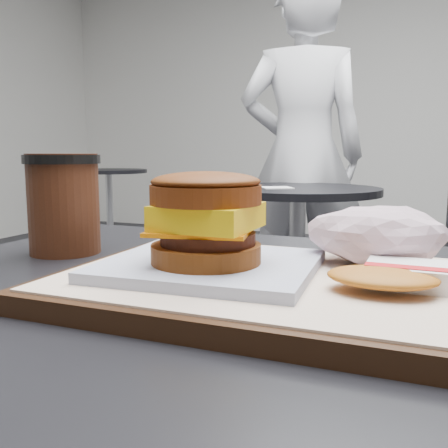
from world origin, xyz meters
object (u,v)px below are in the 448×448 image
at_px(neighbor_table, 297,233).
at_px(patron, 302,155).
at_px(coffee_cup, 64,200).
at_px(serving_tray, 271,284).
at_px(breakfast_sandwich, 208,230).
at_px(hash_brown, 405,276).
at_px(crumpled_wrapper, 377,235).

height_order(neighbor_table, patron, patron).
bearing_deg(coffee_cup, serving_tray, -15.73).
xyz_separation_m(serving_tray, coffee_cup, (-0.30, 0.09, 0.06)).
relative_size(coffee_cup, patron, 0.07).
bearing_deg(breakfast_sandwich, serving_tray, 17.64).
relative_size(breakfast_sandwich, hash_brown, 1.67).
bearing_deg(hash_brown, patron, 105.38).
height_order(crumpled_wrapper, coffee_cup, coffee_cup).
distance_m(coffee_cup, patron, 2.06).
xyz_separation_m(serving_tray, breakfast_sandwich, (-0.05, -0.02, 0.05)).
xyz_separation_m(hash_brown, crumpled_wrapper, (-0.03, 0.09, 0.02)).
xyz_separation_m(crumpled_wrapper, coffee_cup, (-0.39, 0.01, 0.02)).
xyz_separation_m(crumpled_wrapper, patron, (-0.56, 2.06, 0.06)).
xyz_separation_m(breakfast_sandwich, patron, (-0.42, 2.16, 0.05)).
bearing_deg(crumpled_wrapper, hash_brown, -70.58).
relative_size(breakfast_sandwich, crumpled_wrapper, 1.53).
xyz_separation_m(serving_tray, neighbor_table, (-0.38, 1.67, -0.23)).
height_order(serving_tray, coffee_cup, coffee_cup).
bearing_deg(neighbor_table, serving_tray, -77.21).
relative_size(crumpled_wrapper, patron, 0.07).
height_order(serving_tray, crumpled_wrapper, crumpled_wrapper).
bearing_deg(hash_brown, coffee_cup, 167.21).
distance_m(breakfast_sandwich, neighbor_table, 1.74).
bearing_deg(crumpled_wrapper, patron, 105.21).
distance_m(serving_tray, patron, 2.20).
height_order(breakfast_sandwich, crumpled_wrapper, breakfast_sandwich).
bearing_deg(breakfast_sandwich, hash_brown, 2.62).
bearing_deg(crumpled_wrapper, neighbor_table, 106.24).
bearing_deg(breakfast_sandwich, patron, 101.05).
bearing_deg(serving_tray, hash_brown, -4.80).
bearing_deg(breakfast_sandwich, crumpled_wrapper, 33.90).
bearing_deg(hash_brown, neighbor_table, 106.40).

